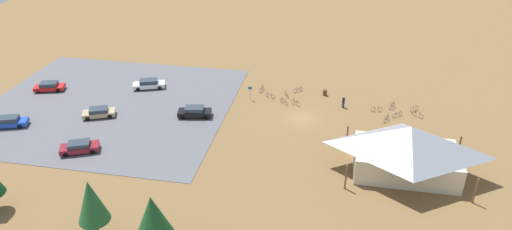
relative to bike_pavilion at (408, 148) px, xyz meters
name	(u,v)px	position (x,y,z in m)	size (l,w,h in m)	color
ground	(302,118)	(12.39, -10.44, -3.28)	(160.00, 160.00, 0.00)	brown
parking_lot_asphalt	(109,105)	(40.15, -9.32, -3.25)	(34.64, 31.62, 0.05)	#56565B
bike_pavilion	(408,148)	(0.00, 0.00, 0.00)	(13.14, 8.59, 5.91)	beige
trash_bin	(325,93)	(9.76, -18.28, -2.83)	(0.60, 0.60, 0.90)	brown
lot_sign	(250,91)	(20.48, -14.71, -1.86)	(0.56, 0.08, 2.20)	#99999E
pine_west	(153,221)	(21.91, 17.94, 1.70)	(3.83, 3.83, 7.38)	brown
pine_far_west	(91,201)	(28.59, 15.90, 1.06)	(2.84, 2.84, 6.48)	brown
bicycle_purple_front_row	(387,119)	(1.17, -11.80, -2.88)	(0.83, 1.67, 0.86)	black
bicycle_blue_mid_cluster	(298,90)	(13.83, -18.71, -2.93)	(1.28, 1.23, 0.78)	black
bicycle_white_by_bin	(414,109)	(-2.83, -15.41, -2.90)	(1.19, 1.28, 0.82)	black
bicycle_teal_yard_right	(392,106)	(0.15, -15.80, -2.88)	(0.89, 1.58, 0.89)	black
bicycle_silver_near_sign	(418,115)	(-3.11, -13.73, -2.92)	(1.32, 1.21, 0.80)	black
bicycle_yellow_lone_east	(287,95)	(15.34, -16.71, -2.92)	(0.78, 1.51, 0.82)	black
bicycle_green_lone_west	(397,115)	(-0.36, -13.30, -2.93)	(1.37, 1.09, 0.81)	black
bicycle_red_trailside	(262,89)	(19.31, -17.84, -2.91)	(0.56, 1.63, 0.80)	black
bicycle_black_yard_front	(296,103)	(13.68, -14.21, -2.89)	(1.43, 0.99, 0.89)	black
bicycle_orange_back_row	(377,109)	(2.36, -14.34, -2.92)	(1.62, 0.49, 0.80)	black
bicycle_purple_yard_left	(284,102)	(15.41, -14.25, -2.92)	(1.22, 1.20, 0.83)	black
bicycle_blue_edge_north	(270,96)	(17.71, -15.96, -2.93)	(1.53, 0.80, 0.75)	black
car_white_far_end	(149,84)	(36.58, -15.68, -2.52)	(5.10, 3.33, 1.42)	white
car_maroon_end_stall	(79,147)	(37.78, 2.85, -2.55)	(4.82, 3.51, 1.34)	maroon
car_tan_by_curb	(99,112)	(39.74, -5.74, -2.57)	(4.65, 3.39, 1.30)	tan
car_red_inner_stall	(49,86)	(51.19, -12.09, -2.56)	(4.68, 3.04, 1.34)	red
car_black_aisle_side	(195,112)	(26.90, -8.20, -2.51)	(4.76, 2.63, 1.44)	black
car_blue_back_corner	(8,122)	(50.14, -1.02, -2.53)	(5.11, 3.24, 1.40)	#1E42B2
visitor_by_pavilion	(343,102)	(7.01, -14.73, -2.35)	(0.36, 0.39, 1.77)	#2D3347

